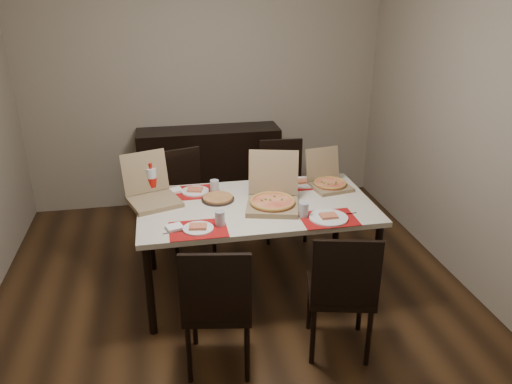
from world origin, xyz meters
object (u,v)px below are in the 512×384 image
(sideboard, at_px, (210,169))
(dining_table, at_px, (256,212))
(chair_near_right, at_px, (342,289))
(pizza_box_center, at_px, (273,199))
(chair_near_left, at_px, (218,304))
(dip_bowl, at_px, (262,190))
(chair_far_right, at_px, (283,184))
(chair_far_left, at_px, (184,196))
(soda_bottle, at_px, (152,181))

(sideboard, distance_m, dining_table, 1.67)
(chair_near_right, height_order, pizza_box_center, pizza_box_center)
(chair_near_left, bearing_deg, pizza_box_center, 57.48)
(pizza_box_center, bearing_deg, sideboard, 100.29)
(pizza_box_center, bearing_deg, dip_bowl, 94.30)
(pizza_box_center, bearing_deg, dining_table, 151.31)
(chair_far_right, bearing_deg, sideboard, 131.43)
(sideboard, bearing_deg, chair_far_left, -111.19)
(dip_bowl, height_order, soda_bottle, soda_bottle)
(chair_near_left, bearing_deg, dip_bowl, 65.83)
(chair_far_left, distance_m, soda_bottle, 0.63)
(chair_far_left, height_order, dip_bowl, chair_far_left)
(chair_near_left, bearing_deg, chair_far_left, 93.47)
(dining_table, bearing_deg, chair_near_left, -114.83)
(sideboard, xyz_separation_m, chair_far_right, (0.64, -0.72, 0.06))
(pizza_box_center, bearing_deg, chair_far_right, 71.65)
(pizza_box_center, relative_size, soda_bottle, 1.93)
(dining_table, relative_size, chair_far_left, 1.94)
(chair_near_left, distance_m, soda_bottle, 1.35)
(sideboard, height_order, pizza_box_center, pizza_box_center)
(soda_bottle, bearing_deg, chair_far_left, 59.75)
(dining_table, relative_size, soda_bottle, 6.79)
(chair_near_right, relative_size, chair_far_left, 1.00)
(dining_table, xyz_separation_m, pizza_box_center, (0.12, -0.06, 0.13))
(pizza_box_center, bearing_deg, soda_bottle, 155.36)
(chair_far_right, xyz_separation_m, soda_bottle, (-1.23, -0.57, 0.35))
(sideboard, bearing_deg, chair_near_right, -77.08)
(sideboard, relative_size, soda_bottle, 5.66)
(chair_near_right, height_order, dip_bowl, chair_near_right)
(chair_near_left, xyz_separation_m, pizza_box_center, (0.53, 0.84, 0.30))
(dining_table, relative_size, pizza_box_center, 3.53)
(chair_far_left, bearing_deg, chair_near_right, -61.88)
(chair_near_left, height_order, dip_bowl, chair_near_left)
(soda_bottle, bearing_deg, pizza_box_center, -24.64)
(dining_table, bearing_deg, sideboard, 96.71)
(chair_far_left, bearing_deg, dining_table, -57.16)
(chair_near_left, distance_m, chair_far_left, 1.71)
(dining_table, distance_m, chair_near_right, 0.99)
(sideboard, relative_size, dining_table, 0.83)
(dining_table, relative_size, chair_near_right, 1.94)
(chair_near_right, bearing_deg, dip_bowl, 104.60)
(dining_table, relative_size, chair_far_right, 1.94)
(chair_far_left, height_order, pizza_box_center, pizza_box_center)
(chair_near_right, distance_m, dip_bowl, 1.20)
(pizza_box_center, distance_m, dip_bowl, 0.31)
(chair_far_left, xyz_separation_m, pizza_box_center, (0.64, -0.87, 0.30))
(dining_table, distance_m, chair_far_left, 0.97)
(soda_bottle, bearing_deg, chair_near_left, -73.56)
(chair_far_left, distance_m, chair_far_right, 0.97)
(chair_near_right, relative_size, soda_bottle, 3.51)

